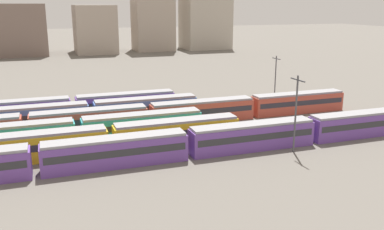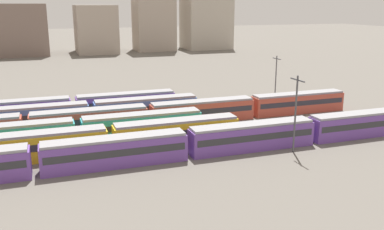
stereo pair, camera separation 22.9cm
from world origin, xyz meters
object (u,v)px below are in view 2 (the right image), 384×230
(train_track_5, at_px, (16,111))
(catenary_pole_0, at_px, (296,110))
(train_track_1, at_px, (36,146))
(train_track_3, at_px, (149,115))
(catenary_pole_3, at_px, (276,74))
(train_track_0, at_px, (252,136))
(train_track_4, at_px, (32,117))
(train_track_2, at_px, (7,137))

(train_track_5, distance_m, catenary_pole_0, 46.70)
(train_track_1, bearing_deg, train_track_3, 31.04)
(catenary_pole_0, bearing_deg, train_track_3, 130.53)
(train_track_3, relative_size, catenary_pole_3, 8.37)
(catenary_pole_3, bearing_deg, catenary_pole_0, -115.90)
(train_track_0, relative_size, train_track_5, 1.68)
(train_track_5, relative_size, catenary_pole_0, 5.28)
(train_track_5, bearing_deg, train_track_1, -80.70)
(train_track_0, bearing_deg, catenary_pole_0, -30.75)
(train_track_1, height_order, train_track_3, same)
(train_track_5, xyz_separation_m, catenary_pole_3, (51.94, 2.97, 3.09))
(train_track_0, height_order, train_track_4, same)
(train_track_2, height_order, catenary_pole_3, catenary_pole_3)
(train_track_3, bearing_deg, train_track_0, -54.92)
(train_track_0, height_order, train_track_2, same)
(train_track_4, xyz_separation_m, catenary_pole_3, (49.37, 8.17, 3.09))
(train_track_0, height_order, train_track_5, same)
(train_track_0, distance_m, train_track_2, 33.70)
(train_track_3, bearing_deg, train_track_1, -148.96)
(train_track_1, height_order, train_track_2, same)
(train_track_4, bearing_deg, train_track_2, -106.03)
(catenary_pole_3, bearing_deg, train_track_1, -153.91)
(train_track_3, relative_size, train_track_5, 1.34)
(catenary_pole_3, bearing_deg, train_track_3, -156.85)
(train_track_0, height_order, catenary_pole_3, catenary_pole_3)
(train_track_1, xyz_separation_m, train_track_4, (-0.83, 15.60, 0.00))
(train_track_4, relative_size, catenary_pole_0, 5.28)
(train_track_1, distance_m, catenary_pole_0, 34.28)
(train_track_3, distance_m, train_track_4, 18.84)
(catenary_pole_3, bearing_deg, train_track_4, -170.61)
(train_track_3, relative_size, train_track_4, 1.34)
(catenary_pole_0, relative_size, catenary_pole_3, 1.18)
(train_track_2, relative_size, catenary_pole_0, 5.28)
(train_track_2, xyz_separation_m, train_track_3, (21.10, 5.20, 0.00))
(train_track_1, bearing_deg, catenary_pole_3, 26.09)
(train_track_5, height_order, catenary_pole_0, catenary_pole_0)
(train_track_0, relative_size, catenary_pole_0, 8.86)
(train_track_0, xyz_separation_m, train_track_4, (-29.07, 20.80, -0.00))
(train_track_0, xyz_separation_m, train_track_5, (-31.64, 26.00, -0.00))
(train_track_1, relative_size, train_track_5, 1.00)
(train_track_2, distance_m, catenary_pole_0, 39.41)
(train_track_5, bearing_deg, train_track_4, -63.67)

